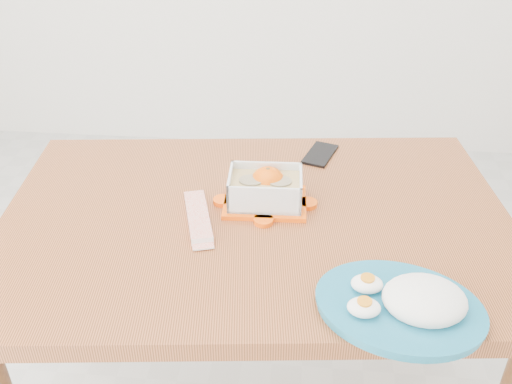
# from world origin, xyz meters

# --- Properties ---
(dining_table) EXTENTS (1.18, 0.85, 0.75)m
(dining_table) POSITION_xyz_m (0.17, -0.05, 0.64)
(dining_table) COLOR #AF5B31
(dining_table) RESTS_ON ground
(food_container) EXTENTS (0.19, 0.14, 0.08)m
(food_container) POSITION_xyz_m (0.18, -0.01, 0.79)
(food_container) COLOR #FF5507
(food_container) RESTS_ON dining_table
(orange_fruit) EXTENTS (0.08, 0.08, 0.08)m
(orange_fruit) POSITION_xyz_m (0.19, 0.01, 0.79)
(orange_fruit) COLOR orange
(orange_fruit) RESTS_ON dining_table
(rice_plate) EXTENTS (0.35, 0.35, 0.08)m
(rice_plate) POSITION_xyz_m (0.45, -0.32, 0.78)
(rice_plate) COLOR #196C8D
(rice_plate) RESTS_ON dining_table
(candy_bar) EXTENTS (0.09, 0.19, 0.02)m
(candy_bar) POSITION_xyz_m (0.04, -0.08, 0.76)
(candy_bar) COLOR red
(candy_bar) RESTS_ON dining_table
(smartphone) EXTENTS (0.10, 0.14, 0.01)m
(smartphone) POSITION_xyz_m (0.30, 0.23, 0.75)
(smartphone) COLOR black
(smartphone) RESTS_ON dining_table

